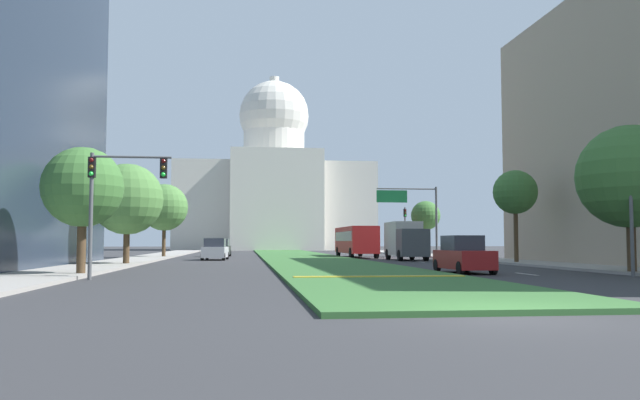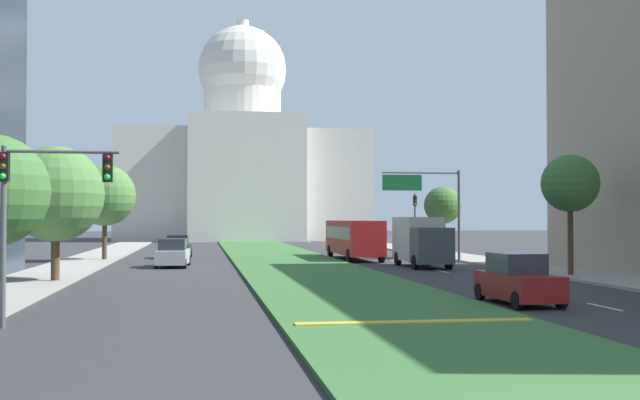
% 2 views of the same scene
% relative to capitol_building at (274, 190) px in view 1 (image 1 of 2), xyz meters
% --- Properties ---
extents(ground_plane, '(260.00, 260.00, 0.00)m').
position_rel_capitol_building_xyz_m(ground_plane, '(0.00, -52.71, -11.08)').
color(ground_plane, '#333335').
extents(grass_median, '(7.73, 96.39, 0.14)m').
position_rel_capitol_building_xyz_m(grass_median, '(0.00, -58.07, -11.01)').
color(grass_median, '#386B33').
rests_on(grass_median, ground_plane).
extents(median_curb_nose, '(6.96, 0.50, 0.04)m').
position_rel_capitol_building_xyz_m(median_curb_nose, '(0.00, -93.72, -10.92)').
color(median_curb_nose, gold).
rests_on(median_curb_nose, grass_median).
extents(lane_dashes_right, '(0.16, 78.45, 0.01)m').
position_rel_capitol_building_xyz_m(lane_dashes_right, '(8.01, -55.99, -11.08)').
color(lane_dashes_right, silver).
rests_on(lane_dashes_right, ground_plane).
extents(sidewalk_left, '(4.00, 96.39, 0.15)m').
position_rel_capitol_building_xyz_m(sidewalk_left, '(-14.15, -63.42, -11.01)').
color(sidewalk_left, '#9E9991').
rests_on(sidewalk_left, ground_plane).
extents(sidewalk_right, '(4.00, 96.39, 0.15)m').
position_rel_capitol_building_xyz_m(sidewalk_right, '(14.15, -63.42, -11.01)').
color(sidewalk_right, '#9E9991').
rests_on(sidewalk_right, ground_plane).
extents(capitol_building, '(35.49, 24.37, 32.64)m').
position_rel_capitol_building_xyz_m(capitol_building, '(0.00, 0.00, 0.00)').
color(capitol_building, silver).
rests_on(capitol_building, ground_plane).
extents(traffic_light_near_left, '(3.34, 0.35, 5.20)m').
position_rel_capitol_building_xyz_m(traffic_light_near_left, '(-10.81, -92.14, -7.29)').
color(traffic_light_near_left, '#515456').
rests_on(traffic_light_near_left, ground_plane).
extents(traffic_light_near_right, '(0.28, 0.35, 5.20)m').
position_rel_capitol_building_xyz_m(traffic_light_near_right, '(11.65, -92.57, -7.77)').
color(traffic_light_near_right, '#515456').
rests_on(traffic_light_near_right, ground_plane).
extents(traffic_light_far_right, '(0.28, 0.35, 5.20)m').
position_rel_capitol_building_xyz_m(traffic_light_far_right, '(11.65, -52.11, -7.77)').
color(traffic_light_far_right, '#515456').
rests_on(traffic_light_far_right, ground_plane).
extents(overhead_guide_sign, '(5.62, 0.20, 6.50)m').
position_rel_capitol_building_xyz_m(overhead_guide_sign, '(9.75, -62.79, -6.43)').
color(overhead_guide_sign, '#515456').
rests_on(overhead_guide_sign, ground_plane).
extents(street_tree_left_near, '(3.61, 3.61, 5.81)m').
position_rel_capitol_building_xyz_m(street_tree_left_near, '(-12.66, -89.41, -7.10)').
color(street_tree_left_near, '#4C3823').
rests_on(street_tree_left_near, ground_plane).
extents(street_tree_right_near, '(4.91, 4.91, 7.10)m').
position_rel_capitol_building_xyz_m(street_tree_right_near, '(12.76, -90.76, -6.45)').
color(street_tree_right_near, '#4C3823').
rests_on(street_tree_right_near, ground_plane).
extents(street_tree_left_mid, '(4.62, 4.62, 6.61)m').
position_rel_capitol_building_xyz_m(street_tree_left_mid, '(-12.99, -76.49, -6.80)').
color(street_tree_left_mid, '#4C3823').
rests_on(street_tree_left_mid, ground_plane).
extents(street_tree_right_mid, '(3.05, 3.05, 6.51)m').
position_rel_capitol_building_xyz_m(street_tree_right_mid, '(13.24, -76.68, -6.14)').
color(street_tree_right_mid, '#4C3823').
rests_on(street_tree_right_mid, ground_plane).
extents(street_tree_left_far, '(4.45, 4.45, 7.02)m').
position_rel_capitol_building_xyz_m(street_tree_left_far, '(-13.00, -56.96, -6.31)').
color(street_tree_left_far, '#4C3823').
rests_on(street_tree_left_far, ground_plane).
extents(street_tree_right_far, '(2.93, 2.93, 5.62)m').
position_rel_capitol_building_xyz_m(street_tree_right_far, '(12.67, -56.46, -6.99)').
color(street_tree_right_far, '#4C3823').
rests_on(street_tree_right_far, ground_plane).
extents(sedan_lead_stopped, '(1.93, 4.30, 1.86)m').
position_rel_capitol_building_xyz_m(sedan_lead_stopped, '(5.36, -88.40, -10.23)').
color(sedan_lead_stopped, maroon).
rests_on(sedan_lead_stopped, ground_plane).
extents(sedan_midblock, '(2.18, 4.67, 1.82)m').
position_rel_capitol_building_xyz_m(sedan_midblock, '(-7.84, -64.54, -10.24)').
color(sedan_midblock, '#BCBCC1').
rests_on(sedan_midblock, ground_plane).
extents(sedan_distant, '(2.07, 4.69, 1.84)m').
position_rel_capitol_building_xyz_m(sedan_distant, '(-7.80, -53.16, -10.23)').
color(sedan_distant, black).
rests_on(sedan_distant, ground_plane).
extents(box_truck_delivery, '(2.40, 6.40, 3.20)m').
position_rel_capitol_building_xyz_m(box_truck_delivery, '(7.91, -66.93, -9.41)').
color(box_truck_delivery, '#4C5156').
rests_on(box_truck_delivery, ground_plane).
extents(city_bus, '(2.62, 11.00, 2.95)m').
position_rel_capitol_building_xyz_m(city_bus, '(5.36, -57.47, -9.31)').
color(city_bus, '#B21E1E').
rests_on(city_bus, ground_plane).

